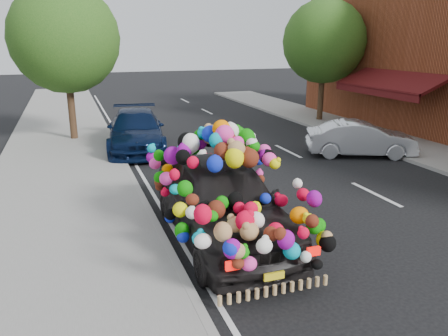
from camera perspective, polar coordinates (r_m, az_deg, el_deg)
name	(u,v)px	position (r m, az deg, el deg)	size (l,w,h in m)	color
ground	(251,211)	(10.56, 3.60, -5.66)	(100.00, 100.00, 0.00)	black
sidewalk	(62,235)	(9.80, -20.45, -8.17)	(4.00, 60.00, 0.12)	gray
kerb	(154,222)	(9.91, -9.08, -6.97)	(0.15, 60.00, 0.13)	gray
footpath_far	(427,152)	(17.48, 24.97, 1.92)	(3.00, 40.00, 0.12)	gray
lane_markings	(375,194)	(12.36, 19.17, -3.23)	(6.00, 50.00, 0.01)	silver
tree_near_sidewalk	(65,38)	(18.48, -20.08, 15.61)	(4.20, 4.20, 6.13)	#332114
tree_far_b	(324,42)	(22.41, 12.94, 15.79)	(4.00, 4.00, 5.90)	#332114
plush_art_car	(222,183)	(8.75, -0.32, -1.95)	(2.39, 5.16, 2.33)	black
navy_sedan	(136,130)	(16.68, -11.43, 4.84)	(2.02, 4.97, 1.44)	black
silver_hatchback	(361,139)	(16.17, 17.41, 3.67)	(1.30, 3.74, 1.23)	silver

